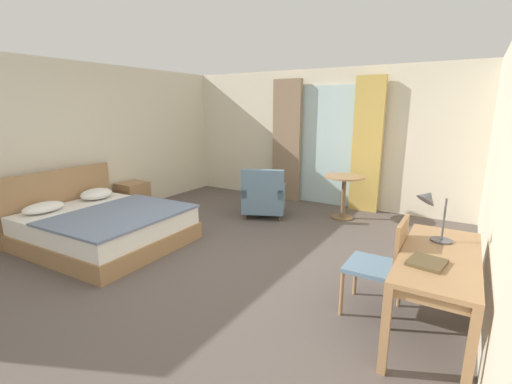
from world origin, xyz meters
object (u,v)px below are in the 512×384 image
nightstand (133,197)px  desk_chair (384,261)px  bed (103,225)px  round_cafe_table (344,187)px  writing_desk (439,264)px  armchair_by_window (264,197)px  closed_book (427,262)px  desk_lamp (431,206)px

nightstand → desk_chair: 4.72m
bed → round_cafe_table: bearing=49.4°
writing_desk → round_cafe_table: (-1.66, 2.75, -0.08)m
bed → armchair_by_window: 2.60m
writing_desk → bed: bearing=-177.9°
closed_book → armchair_by_window: (-2.80, 2.38, -0.39)m
bed → nightstand: bearing=125.3°
desk_lamp → round_cafe_table: desk_lamp is taller
bed → writing_desk: bearing=2.1°
writing_desk → desk_chair: size_ratio=1.55×
bed → writing_desk: size_ratio=1.46×
nightstand → round_cafe_table: size_ratio=0.74×
bed → nightstand: size_ratio=3.81×
desk_lamp → closed_book: (0.05, -0.48, -0.32)m
armchair_by_window → round_cafe_table: 1.38m
nightstand → bed: bearing=-54.7°
desk_chair → closed_book: desk_chair is taller
nightstand → writing_desk: writing_desk is taller
desk_lamp → desk_chair: bearing=-157.3°
closed_book → armchair_by_window: bearing=149.2°
writing_desk → round_cafe_table: size_ratio=1.93×
bed → closed_book: bearing=-1.6°
bed → round_cafe_table: size_ratio=2.81×
desk_lamp → round_cafe_table: bearing=121.3°
bed → desk_lamp: 4.12m
writing_desk → desk_chair: bearing=168.9°
desk_chair → closed_book: (0.37, -0.35, 0.22)m
armchair_by_window → round_cafe_table: (1.21, 0.63, 0.21)m
desk_lamp → round_cafe_table: 3.01m
bed → writing_desk: (4.15, 0.15, 0.37)m
nightstand → round_cafe_table: 3.76m
nightstand → writing_desk: (5.04, -1.11, 0.36)m
armchair_by_window → round_cafe_table: size_ratio=1.25×
armchair_by_window → writing_desk: bearing=-36.4°
bed → writing_desk: 4.17m
nightstand → armchair_by_window: bearing=24.9°
writing_desk → closed_book: 0.29m
writing_desk → round_cafe_table: 3.21m
closed_book → round_cafe_table: 3.41m
writing_desk → armchair_by_window: bearing=143.6°
bed → armchair_by_window: bearing=60.7°
bed → desk_lamp: size_ratio=4.07×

